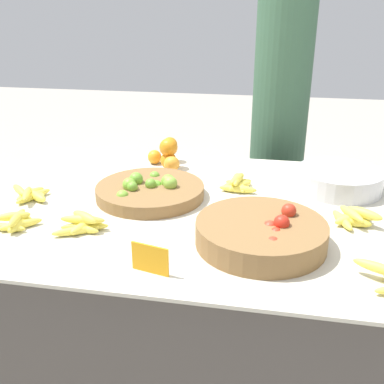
{
  "coord_description": "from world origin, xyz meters",
  "views": [
    {
      "loc": [
        0.28,
        -1.51,
        1.36
      ],
      "look_at": [
        0.0,
        0.0,
        0.72
      ],
      "focal_mm": 42.0,
      "sensor_mm": 36.0,
      "label": 1
    }
  ],
  "objects_px": {
    "metal_bowl": "(339,180)",
    "vendor_person": "(279,123)",
    "lime_bowl": "(150,190)",
    "price_sign": "(150,259)",
    "tomato_basket": "(261,233)"
  },
  "relations": [
    {
      "from": "price_sign",
      "to": "vendor_person",
      "type": "relative_size",
      "value": 0.07
    },
    {
      "from": "lime_bowl",
      "to": "price_sign",
      "type": "distance_m",
      "value": 0.54
    },
    {
      "from": "price_sign",
      "to": "vendor_person",
      "type": "height_order",
      "value": "vendor_person"
    },
    {
      "from": "metal_bowl",
      "to": "vendor_person",
      "type": "bearing_deg",
      "value": 110.04
    },
    {
      "from": "vendor_person",
      "to": "metal_bowl",
      "type": "bearing_deg",
      "value": -69.96
    },
    {
      "from": "lime_bowl",
      "to": "tomato_basket",
      "type": "distance_m",
      "value": 0.53
    },
    {
      "from": "price_sign",
      "to": "vendor_person",
      "type": "xyz_separation_m",
      "value": [
        0.33,
        1.41,
        0.06
      ]
    },
    {
      "from": "metal_bowl",
      "to": "vendor_person",
      "type": "xyz_separation_m",
      "value": [
        -0.25,
        0.68,
        0.06
      ]
    },
    {
      "from": "metal_bowl",
      "to": "price_sign",
      "type": "bearing_deg",
      "value": -128.39
    },
    {
      "from": "lime_bowl",
      "to": "vendor_person",
      "type": "bearing_deg",
      "value": 61.66
    },
    {
      "from": "tomato_basket",
      "to": "metal_bowl",
      "type": "xyz_separation_m",
      "value": [
        0.29,
        0.52,
        0.0
      ]
    },
    {
      "from": "lime_bowl",
      "to": "tomato_basket",
      "type": "height_order",
      "value": "tomato_basket"
    },
    {
      "from": "lime_bowl",
      "to": "tomato_basket",
      "type": "bearing_deg",
      "value": -34.47
    },
    {
      "from": "lime_bowl",
      "to": "metal_bowl",
      "type": "xyz_separation_m",
      "value": [
        0.73,
        0.21,
        0.01
      ]
    },
    {
      "from": "vendor_person",
      "to": "price_sign",
      "type": "bearing_deg",
      "value": -103.36
    }
  ]
}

